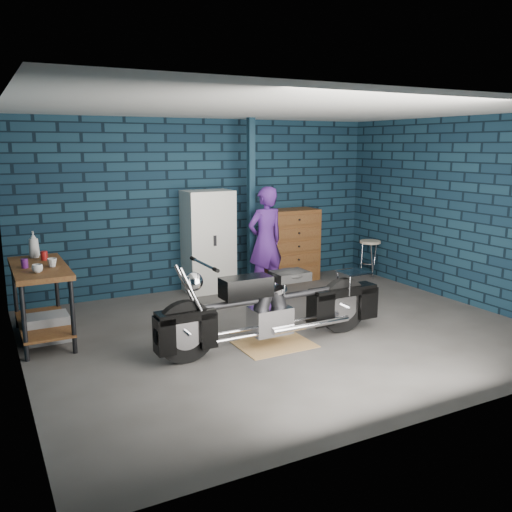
{
  "coord_description": "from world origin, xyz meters",
  "views": [
    {
      "loc": [
        -3.28,
        -5.57,
        2.29
      ],
      "look_at": [
        -0.22,
        0.3,
        0.93
      ],
      "focal_mm": 38.0,
      "sensor_mm": 36.0,
      "label": 1
    }
  ],
  "objects_px": {
    "workbench": "(42,303)",
    "tool_chest": "(291,245)",
    "motorcycle": "(275,300)",
    "person": "(265,241)",
    "shop_stool": "(369,259)",
    "locker": "(208,241)",
    "storage_bin": "(46,328)"
  },
  "relations": [
    {
      "from": "workbench",
      "to": "tool_chest",
      "type": "xyz_separation_m",
      "value": [
        4.14,
        1.15,
        0.16
      ]
    },
    {
      "from": "locker",
      "to": "workbench",
      "type": "bearing_deg",
      "value": -156.26
    },
    {
      "from": "workbench",
      "to": "tool_chest",
      "type": "distance_m",
      "value": 4.3
    },
    {
      "from": "motorcycle",
      "to": "tool_chest",
      "type": "distance_m",
      "value": 3.13
    },
    {
      "from": "person",
      "to": "shop_stool",
      "type": "distance_m",
      "value": 2.19
    },
    {
      "from": "workbench",
      "to": "tool_chest",
      "type": "height_order",
      "value": "tool_chest"
    },
    {
      "from": "person",
      "to": "shop_stool",
      "type": "bearing_deg",
      "value": 176.09
    },
    {
      "from": "motorcycle",
      "to": "shop_stool",
      "type": "relative_size",
      "value": 3.72
    },
    {
      "from": "person",
      "to": "locker",
      "type": "bearing_deg",
      "value": -44.71
    },
    {
      "from": "person",
      "to": "shop_stool",
      "type": "relative_size",
      "value": 2.55
    },
    {
      "from": "locker",
      "to": "shop_stool",
      "type": "height_order",
      "value": "locker"
    },
    {
      "from": "workbench",
      "to": "motorcycle",
      "type": "bearing_deg",
      "value": -31.16
    },
    {
      "from": "tool_chest",
      "to": "motorcycle",
      "type": "bearing_deg",
      "value": -124.49
    },
    {
      "from": "storage_bin",
      "to": "locker",
      "type": "relative_size",
      "value": 0.32
    },
    {
      "from": "storage_bin",
      "to": "shop_stool",
      "type": "xyz_separation_m",
      "value": [
        5.44,
        0.73,
        0.17
      ]
    },
    {
      "from": "workbench",
      "to": "person",
      "type": "relative_size",
      "value": 0.83
    },
    {
      "from": "locker",
      "to": "tool_chest",
      "type": "distance_m",
      "value": 1.53
    },
    {
      "from": "workbench",
      "to": "shop_stool",
      "type": "height_order",
      "value": "workbench"
    },
    {
      "from": "workbench",
      "to": "storage_bin",
      "type": "xyz_separation_m",
      "value": [
        0.02,
        -0.06,
        -0.3
      ]
    },
    {
      "from": "person",
      "to": "tool_chest",
      "type": "bearing_deg",
      "value": -151.01
    },
    {
      "from": "tool_chest",
      "to": "locker",
      "type": "bearing_deg",
      "value": 180.0
    },
    {
      "from": "storage_bin",
      "to": "locker",
      "type": "bearing_deg",
      "value": 24.99
    },
    {
      "from": "motorcycle",
      "to": "tool_chest",
      "type": "bearing_deg",
      "value": 55.03
    },
    {
      "from": "person",
      "to": "tool_chest",
      "type": "height_order",
      "value": "person"
    },
    {
      "from": "person",
      "to": "locker",
      "type": "height_order",
      "value": "person"
    },
    {
      "from": "person",
      "to": "tool_chest",
      "type": "distance_m",
      "value": 1.01
    },
    {
      "from": "workbench",
      "to": "shop_stool",
      "type": "xyz_separation_m",
      "value": [
        5.46,
        0.67,
        -0.13
      ]
    },
    {
      "from": "storage_bin",
      "to": "shop_stool",
      "type": "distance_m",
      "value": 5.49
    },
    {
      "from": "workbench",
      "to": "locker",
      "type": "xyz_separation_m",
      "value": [
        2.62,
        1.15,
        0.35
      ]
    },
    {
      "from": "locker",
      "to": "shop_stool",
      "type": "xyz_separation_m",
      "value": [
        2.84,
        -0.48,
        -0.47
      ]
    },
    {
      "from": "workbench",
      "to": "storage_bin",
      "type": "relative_size",
      "value": 2.75
    },
    {
      "from": "shop_stool",
      "to": "storage_bin",
      "type": "bearing_deg",
      "value": -172.37
    }
  ]
}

